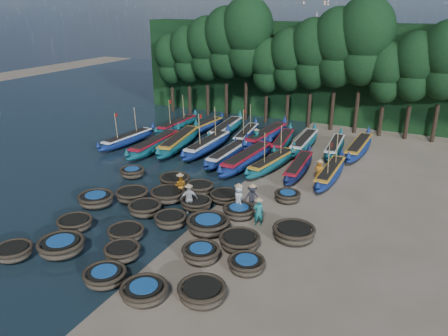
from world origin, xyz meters
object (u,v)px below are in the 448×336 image
at_px(coracle_18, 239,211).
at_px(coracle_23, 225,196).
at_px(long_boat_6, 272,163).
at_px(long_boat_4, 228,154).
at_px(coracle_20, 132,172).
at_px(coracle_0, 14,252).
at_px(coracle_4, 202,292).
at_px(fisherman_4, 189,198).
at_px(coracle_13, 208,224).
at_px(long_boat_8, 330,173).
at_px(coracle_1, 61,246).
at_px(coracle_2, 105,276).
at_px(coracle_9, 246,264).
at_px(coracle_7, 122,252).
at_px(coracle_5, 75,223).
at_px(coracle_24, 287,196).
at_px(fisherman_3, 252,197).
at_px(coracle_10, 96,199).
at_px(long_boat_15, 304,142).
at_px(fisherman_2, 180,185).
at_px(coracle_14, 239,241).
at_px(long_boat_7, 299,167).
at_px(long_boat_10, 203,127).
at_px(long_boat_9, 177,125).
at_px(fisherman_5, 256,139).
at_px(coracle_8, 201,253).
at_px(long_boat_1, 155,144).
at_px(long_boat_2, 179,141).
at_px(long_boat_14, 283,141).
at_px(coracle_15, 132,195).
at_px(fisherman_0, 239,198).
at_px(fisherman_1, 258,210).
at_px(long_boat_12, 246,134).
at_px(coracle_17, 196,203).
at_px(coracle_21, 175,181).
at_px(coracle_11, 145,209).
at_px(long_boat_13, 266,136).
at_px(coracle_12, 170,220).
at_px(long_boat_17, 359,147).
at_px(long_boat_11, 226,129).
at_px(coracle_22, 199,188).
at_px(coracle_16, 168,195).
at_px(coracle_6, 126,233).

bearing_deg(coracle_18, coracle_23, 136.35).
bearing_deg(long_boat_6, long_boat_4, -175.96).
bearing_deg(coracle_20, coracle_0, -83.39).
distance_m(coracle_4, fisherman_4, 8.51).
distance_m(coracle_13, long_boat_8, 11.40).
relative_size(coracle_1, coracle_2, 1.20).
relative_size(coracle_9, long_boat_6, 0.24).
distance_m(coracle_0, coracle_7, 5.36).
height_order(coracle_5, coracle_9, coracle_5).
bearing_deg(coracle_24, fisherman_3, -127.43).
bearing_deg(coracle_10, long_boat_8, 41.64).
height_order(coracle_13, long_boat_8, long_boat_8).
xyz_separation_m(long_boat_15, fisherman_2, (-4.32, -13.42, 0.32)).
distance_m(coracle_14, fisherman_3, 4.58).
bearing_deg(long_boat_7, long_boat_10, 146.75).
distance_m(coracle_2, long_boat_9, 25.36).
height_order(coracle_13, fisherman_5, fisherman_5).
bearing_deg(coracle_24, coracle_8, -101.28).
bearing_deg(coracle_23, coracle_1, -117.17).
distance_m(coracle_20, long_boat_1, 6.21).
relative_size(long_boat_2, long_boat_9, 1.17).
height_order(long_boat_14, fisherman_5, fisherman_5).
bearing_deg(long_boat_15, fisherman_5, -154.40).
bearing_deg(coracle_4, coracle_15, 142.21).
height_order(long_boat_4, fisherman_4, fisherman_4).
bearing_deg(coracle_7, coracle_14, 35.69).
distance_m(long_boat_9, fisherman_0, 19.03).
height_order(fisherman_1, fisherman_5, fisherman_5).
bearing_deg(long_boat_12, coracle_15, -101.99).
distance_m(coracle_17, long_boat_10, 17.10).
distance_m(coracle_24, fisherman_5, 10.89).
xyz_separation_m(coracle_13, coracle_21, (-5.01, 4.58, -0.02)).
xyz_separation_m(coracle_11, long_boat_13, (1.26, 16.80, 0.16)).
xyz_separation_m(coracle_23, long_boat_1, (-9.81, 6.61, 0.21)).
bearing_deg(long_boat_6, coracle_12, -90.59).
bearing_deg(long_boat_17, coracle_9, -92.67).
relative_size(coracle_8, fisherman_3, 1.03).
distance_m(coracle_11, long_boat_15, 17.27).
bearing_deg(coracle_10, long_boat_11, 88.76).
height_order(coracle_5, coracle_10, coracle_10).
relative_size(coracle_9, coracle_23, 0.74).
distance_m(coracle_1, coracle_2, 3.74).
height_order(coracle_1, coracle_22, coracle_1).
bearing_deg(fisherman_0, coracle_16, 63.34).
distance_m(coracle_8, coracle_13, 2.86).
bearing_deg(fisherman_4, coracle_17, 36.74).
bearing_deg(coracle_6, coracle_7, -57.37).
bearing_deg(fisherman_1, long_boat_9, -71.73).
xyz_separation_m(coracle_11, long_boat_4, (0.23, 10.96, 0.09)).
xyz_separation_m(fisherman_4, fisherman_5, (-0.98, 13.15, -0.04)).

